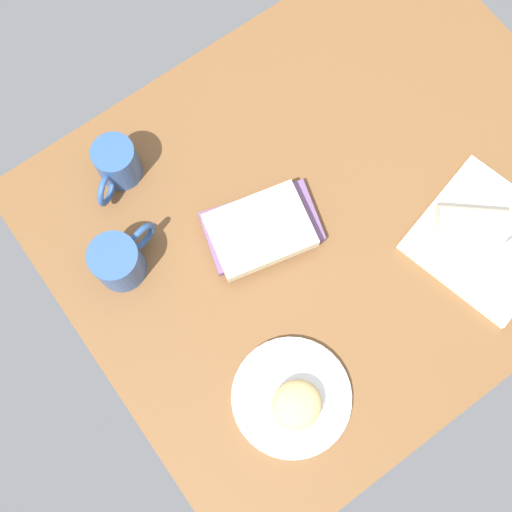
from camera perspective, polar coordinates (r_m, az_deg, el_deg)
name	(u,v)px	position (r cm, az deg, el deg)	size (l,w,h in cm)	color
dining_table	(335,211)	(131.83, 7.00, 4.00)	(110.00, 90.00, 4.00)	brown
round_plate	(291,397)	(121.10, 3.14, -12.33)	(22.03, 22.03, 1.40)	white
scone_pastry	(297,405)	(117.92, 3.59, -12.94)	(9.29, 8.71, 4.92)	tan
square_plate	(486,239)	(133.81, 19.61, 1.41)	(24.88, 24.88, 1.60)	silver
breakfast_wrap	(471,222)	(130.00, 18.45, 2.88)	(5.61, 5.61, 13.34)	beige
book_stack	(261,229)	(124.90, 0.42, 2.39)	(24.74, 19.21, 5.10)	#6B4C7A
coffee_mug	(116,164)	(129.81, -12.21, 7.93)	(11.98, 10.26, 9.79)	#2D518C
second_mug	(119,261)	(123.10, -11.99, -0.40)	(14.49, 9.37, 9.99)	#2D518C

